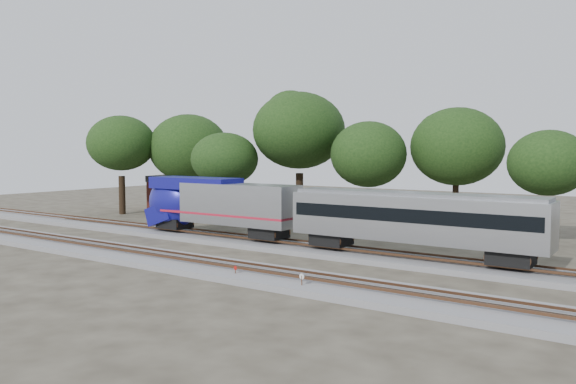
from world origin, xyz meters
The scene contains 14 objects.
ground centered at (0.00, 0.00, 0.00)m, with size 160.00×160.00×0.00m, color #383328.
track_far centered at (0.00, 6.00, 0.21)m, with size 160.00×5.00×0.73m.
track_near centered at (0.00, -4.00, 0.21)m, with size 160.00×5.00×0.73m.
switch_stand_red centered at (1.30, -5.23, 0.56)m, with size 0.28×0.09×0.88m.
switch_stand_white centered at (6.49, -5.48, 0.69)m, with size 0.34×0.08×1.08m.
switch_lever centered at (7.11, -5.73, 0.15)m, with size 0.50×0.30×0.30m, color #512D19.
brick_building centered at (-32.88, 25.46, 2.37)m, with size 11.16×9.04×4.71m.
tree_0 centered at (-34.75, 15.22, 9.15)m, with size 9.32×9.32×13.13m.
tree_1 centered at (-28.44, 21.03, 8.53)m, with size 8.69×8.69×12.25m.
tree_2 centered at (-17.29, 15.30, 7.24)m, with size 7.38×7.38×10.41m.
tree_3 centered at (-11.15, 21.14, 10.46)m, with size 10.64×10.64×15.00m.
tree_4 centered at (-2.09, 20.35, 7.79)m, with size 7.94×7.94×11.19m.
tree_5 centered at (5.61, 24.86, 8.59)m, with size 8.75×8.75×12.33m.
tree_6 centered at (15.20, 19.37, 7.12)m, with size 7.26×7.26×10.24m.
Camera 1 is at (23.90, -32.26, 8.14)m, focal length 35.00 mm.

